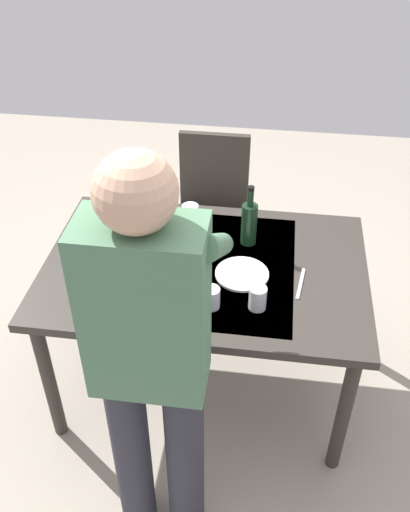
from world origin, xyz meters
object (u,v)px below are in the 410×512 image
object	(u,v)px
wine_glass_left	(89,245)
water_cup_near_right	(258,298)
chair_near	(212,203)
wine_bottle	(249,222)
water_cup_far_left	(190,214)
serving_bowl_pasta	(165,278)
dining_table	(205,279)
dinner_plate_near	(127,217)
person_server	(151,357)
water_cup_near_left	(211,298)
dinner_plate_far	(242,274)

from	to	relation	value
wine_glass_left	water_cup_near_right	world-z (taller)	wine_glass_left
chair_near	wine_bottle	world-z (taller)	wine_bottle
water_cup_far_left	serving_bowl_pasta	bearing A→B (deg)	85.70
dining_table	dinner_plate_near	size ratio (longest dim) A/B	6.12
dining_table	person_server	distance (m)	0.79
wine_bottle	wine_glass_left	world-z (taller)	wine_bottle
wine_glass_left	water_cup_near_left	size ratio (longest dim) A/B	1.65
chair_near	water_cup_far_left	world-z (taller)	chair_near
person_server	wine_glass_left	world-z (taller)	person_server
water_cup_far_left	serving_bowl_pasta	xyz separation A→B (m)	(0.03, 0.46, -0.02)
person_server	dinner_plate_near	size ratio (longest dim) A/B	7.34
water_cup_near_left	serving_bowl_pasta	distance (m)	0.24
water_cup_far_left	dinner_plate_near	bearing A→B (deg)	0.65
water_cup_near_right	dinner_plate_far	bearing A→B (deg)	-68.21
person_server	dinner_plate_far	size ratio (longest dim) A/B	7.34
person_server	water_cup_near_right	distance (m)	0.61
wine_bottle	water_cup_near_left	bearing A→B (deg)	75.99
water_cup_near_left	dinner_plate_far	xyz separation A→B (m)	(-0.11, -0.21, -0.04)
serving_bowl_pasta	water_cup_far_left	bearing A→B (deg)	-94.30
dining_table	serving_bowl_pasta	distance (m)	0.24
wine_bottle	serving_bowl_pasta	size ratio (longest dim) A/B	0.99
water_cup_near_left	serving_bowl_pasta	xyz separation A→B (m)	(0.21, -0.11, -0.01)
chair_near	serving_bowl_pasta	bearing A→B (deg)	85.94
wine_bottle	serving_bowl_pasta	distance (m)	0.48
chair_near	serving_bowl_pasta	distance (m)	1.04
dining_table	person_server	bearing A→B (deg)	84.60
water_cup_near_right	wine_bottle	bearing A→B (deg)	-80.84
wine_bottle	water_cup_far_left	distance (m)	0.32
wine_glass_left	water_cup_far_left	distance (m)	0.53
water_cup_far_left	water_cup_near_right	bearing A→B (deg)	122.92
water_cup_near_right	dinner_plate_near	xyz separation A→B (m)	(0.67, -0.55, -0.04)
dining_table	water_cup_near_left	bearing A→B (deg)	103.30
chair_near	water_cup_near_right	size ratio (longest dim) A/B	9.08
dinner_plate_near	water_cup_far_left	bearing A→B (deg)	-179.35
chair_near	wine_glass_left	world-z (taller)	chair_near
wine_bottle	water_cup_near_left	distance (m)	0.47
wine_glass_left	dinner_plate_near	world-z (taller)	wine_glass_left
serving_bowl_pasta	dinner_plate_near	xyz separation A→B (m)	(0.28, -0.46, -0.03)
chair_near	dinner_plate_near	world-z (taller)	chair_near
wine_bottle	water_cup_far_left	world-z (taller)	wine_bottle
dining_table	dinner_plate_far	distance (m)	0.19
dining_table	water_cup_near_left	distance (m)	0.29
serving_bowl_pasta	dinner_plate_far	world-z (taller)	serving_bowl_pasta
chair_near	dinner_plate_far	world-z (taller)	chair_near
dining_table	dinner_plate_near	distance (m)	0.53
person_server	wine_glass_left	distance (m)	0.80
person_server	wine_glass_left	xyz separation A→B (m)	(0.42, -0.67, -0.10)
dining_table	wine_bottle	distance (m)	0.32
dining_table	chair_near	world-z (taller)	chair_near
water_cup_near_left	chair_near	bearing A→B (deg)	-82.90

